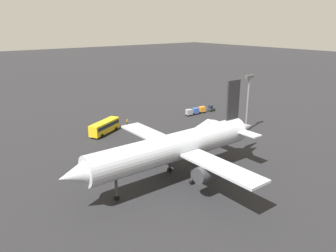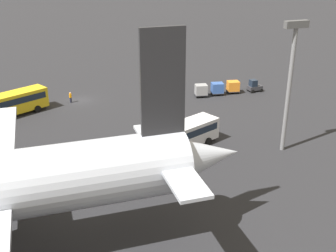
{
  "view_description": "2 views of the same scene",
  "coord_description": "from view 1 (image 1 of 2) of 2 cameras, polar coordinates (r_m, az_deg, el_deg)",
  "views": [
    {
      "loc": [
        48.29,
        80.06,
        28.62
      ],
      "look_at": [
        -0.54,
        17.41,
        3.43
      ],
      "focal_mm": 35.0,
      "sensor_mm": 36.0,
      "label": 1
    },
    {
      "loc": [
        6.46,
        65.27,
        22.66
      ],
      "look_at": [
        -8.08,
        20.94,
        2.89
      ],
      "focal_mm": 45.0,
      "sensor_mm": 36.0,
      "label": 2
    }
  ],
  "objects": [
    {
      "name": "baggage_tug",
      "position": [
        111.45,
        7.5,
        3.06
      ],
      "size": [
        2.47,
        1.75,
        2.1
      ],
      "rotation": [
        0.0,
        0.0,
        0.06
      ],
      "color": "#333338",
      "rests_on": "ground"
    },
    {
      "name": "shuttle_bus_near",
      "position": [
        89.49,
        -10.97,
        -0.04
      ],
      "size": [
        10.76,
        7.48,
        3.35
      ],
      "rotation": [
        0.0,
        0.0,
        0.49
      ],
      "color": "gold",
      "rests_on": "ground"
    },
    {
      "name": "cargo_cart_blue",
      "position": [
        107.03,
        4.84,
        2.68
      ],
      "size": [
        2.25,
        1.99,
        2.06
      ],
      "rotation": [
        0.0,
        0.0,
        -0.17
      ],
      "color": "#38383D",
      "rests_on": "ground"
    },
    {
      "name": "shuttle_bus_far",
      "position": [
        86.32,
        6.48,
        -0.57
      ],
      "size": [
        10.73,
        6.82,
        3.11
      ],
      "rotation": [
        0.0,
        0.0,
        0.41
      ],
      "color": "silver",
      "rests_on": "ground"
    },
    {
      "name": "ground_plane",
      "position": [
        97.78,
        -6.54,
        0.46
      ],
      "size": [
        600.0,
        600.0,
        0.0
      ],
      "primitive_type": "plane",
      "color": "#232326"
    },
    {
      "name": "airplane",
      "position": [
        60.55,
        1.3,
        -3.73
      ],
      "size": [
        43.65,
        37.01,
        17.56
      ],
      "rotation": [
        0.0,
        0.0,
        -0.01
      ],
      "color": "#B2B7C1",
      "rests_on": "ground"
    },
    {
      "name": "light_pole",
      "position": [
        90.15,
        13.77,
        4.94
      ],
      "size": [
        2.8,
        0.7,
        15.47
      ],
      "color": "slate",
      "rests_on": "ground"
    },
    {
      "name": "cargo_cart_orange",
      "position": [
        109.03,
        5.95,
        2.93
      ],
      "size": [
        2.25,
        1.99,
        2.06
      ],
      "rotation": [
        0.0,
        0.0,
        -0.17
      ],
      "color": "#38383D",
      "rests_on": "ground"
    },
    {
      "name": "worker_person",
      "position": [
        96.36,
        -7.14,
        0.72
      ],
      "size": [
        0.38,
        0.38,
        1.74
      ],
      "color": "#1E1E2D",
      "rests_on": "ground"
    },
    {
      "name": "cargo_cart_grey",
      "position": [
        105.09,
        3.68,
        2.43
      ],
      "size": [
        2.25,
        1.99,
        2.06
      ],
      "rotation": [
        0.0,
        0.0,
        -0.17
      ],
      "color": "#38383D",
      "rests_on": "ground"
    }
  ]
}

